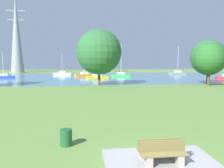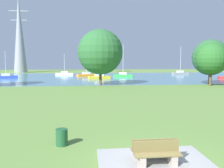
{
  "view_description": "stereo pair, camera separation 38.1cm",
  "coord_description": "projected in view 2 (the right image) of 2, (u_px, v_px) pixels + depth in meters",
  "views": [
    {
      "loc": [
        -2.99,
        -8.82,
        4.03
      ],
      "look_at": [
        0.06,
        16.62,
        1.55
      ],
      "focal_mm": 38.85,
      "sensor_mm": 36.0,
      "label": 1
    },
    {
      "loc": [
        -2.62,
        -8.86,
        4.03
      ],
      "look_at": [
        0.06,
        16.62,
        1.55
      ],
      "focal_mm": 38.85,
      "sensor_mm": 36.0,
      "label": 2
    }
  ],
  "objects": [
    {
      "name": "sailboat_blue",
      "position": [
        6.0,
        77.0,
        54.57
      ],
      "size": [
        5.01,
        2.46,
        6.16
      ],
      "color": "blue",
      "rests_on": "water_surface"
    },
    {
      "name": "tree_mid_shore",
      "position": [
        211.0,
        58.0,
        38.75
      ],
      "size": [
        5.0,
        5.0,
        6.9
      ],
      "color": "brown",
      "rests_on": "ground"
    },
    {
      "name": "sailboat_yellow",
      "position": [
        99.0,
        77.0,
        53.33
      ],
      "size": [
        5.01,
        2.53,
        6.08
      ],
      "color": "yellow",
      "rests_on": "water_surface"
    },
    {
      "name": "litter_bin",
      "position": [
        62.0,
        137.0,
        11.51
      ],
      "size": [
        0.56,
        0.56,
        0.8
      ],
      "primitive_type": "cylinder",
      "color": "#1E512D",
      "rests_on": "ground"
    },
    {
      "name": "bench_facing_inland",
      "position": [
        157.0,
        155.0,
        9.12
      ],
      "size": [
        1.8,
        0.48,
        0.89
      ],
      "color": "#AE9D8E",
      "rests_on": "concrete_pad"
    },
    {
      "name": "electricity_pylon",
      "position": [
        19.0,
        34.0,
        81.23
      ],
      "size": [
        6.4,
        4.4,
        25.62
      ],
      "color": "gray",
      "rests_on": "ground"
    },
    {
      "name": "tree_east_near",
      "position": [
        100.0,
        52.0,
        39.51
      ],
      "size": [
        7.39,
        7.39,
        9.13
      ],
      "color": "brown",
      "rests_on": "ground"
    },
    {
      "name": "sailboat_gray",
      "position": [
        180.0,
        73.0,
        70.35
      ],
      "size": [
        4.97,
        2.21,
        8.1
      ],
      "color": "gray",
      "rests_on": "water_surface"
    },
    {
      "name": "tree_west_near",
      "position": [
        210.0,
        57.0,
        41.24
      ],
      "size": [
        6.13,
        6.13,
        7.65
      ],
      "color": "brown",
      "rests_on": "ground"
    },
    {
      "name": "sailboat_orange",
      "position": [
        86.0,
        75.0,
        61.58
      ],
      "size": [
        5.03,
        2.98,
        6.5
      ],
      "color": "orange",
      "rests_on": "water_surface"
    },
    {
      "name": "ground_plane",
      "position": [
        107.0,
        92.0,
        31.21
      ],
      "size": [
        160.0,
        160.0,
        0.0
      ],
      "primitive_type": "plane",
      "color": "olive"
    },
    {
      "name": "concrete_pad",
      "position": [
        155.0,
        163.0,
        9.43
      ],
      "size": [
        4.4,
        3.2,
        0.1
      ],
      "primitive_type": "cube",
      "color": "#959595",
      "rests_on": "ground"
    },
    {
      "name": "water_surface",
      "position": [
        97.0,
        77.0,
        58.93
      ],
      "size": [
        140.0,
        40.0,
        0.02
      ],
      "primitive_type": "cube",
      "color": "teal",
      "rests_on": "ground"
    },
    {
      "name": "sailboat_white",
      "position": [
        65.0,
        74.0,
        66.72
      ],
      "size": [
        4.83,
        1.59,
        5.82
      ],
      "color": "white",
      "rests_on": "water_surface"
    },
    {
      "name": "bench_facing_water",
      "position": [
        153.0,
        150.0,
        9.65
      ],
      "size": [
        1.8,
        0.48,
        0.89
      ],
      "color": "#AE9D8E",
      "rests_on": "concrete_pad"
    },
    {
      "name": "sailboat_green",
      "position": [
        123.0,
        75.0,
        59.95
      ],
      "size": [
        5.01,
        2.48,
        7.98
      ],
      "color": "green",
      "rests_on": "water_surface"
    }
  ]
}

